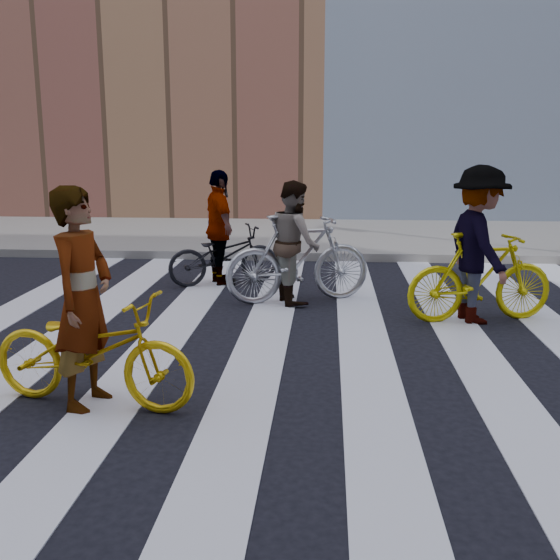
# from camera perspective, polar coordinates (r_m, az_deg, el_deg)

# --- Properties ---
(ground) EXTENTS (100.00, 100.00, 0.00)m
(ground) POSITION_cam_1_polar(r_m,az_deg,el_deg) (6.91, 2.88, -6.03)
(ground) COLOR black
(ground) RESTS_ON ground
(sidewalk_far) EXTENTS (100.00, 5.00, 0.15)m
(sidewalk_far) POSITION_cam_1_polar(r_m,az_deg,el_deg) (14.21, 3.61, 3.78)
(sidewalk_far) COLOR gray
(sidewalk_far) RESTS_ON ground
(zebra_crosswalk) EXTENTS (8.25, 10.00, 0.01)m
(zebra_crosswalk) POSITION_cam_1_polar(r_m,az_deg,el_deg) (6.91, 2.88, -5.98)
(zebra_crosswalk) COLOR silver
(zebra_crosswalk) RESTS_ON ground
(bike_yellow_left) EXTENTS (1.88, 0.96, 0.94)m
(bike_yellow_left) POSITION_cam_1_polar(r_m,az_deg,el_deg) (5.58, -16.04, -5.91)
(bike_yellow_left) COLOR gold
(bike_yellow_left) RESTS_ON ground
(bike_silver_mid) EXTENTS (2.05, 1.17, 1.19)m
(bike_silver_mid) POSITION_cam_1_polar(r_m,az_deg,el_deg) (8.73, 1.60, 1.88)
(bike_silver_mid) COLOR #ACAFB6
(bike_silver_mid) RESTS_ON ground
(bike_yellow_right) EXTENTS (1.87, 0.89, 1.09)m
(bike_yellow_right) POSITION_cam_1_polar(r_m,az_deg,el_deg) (8.16, 17.06, 0.23)
(bike_yellow_right) COLOR #CFC10B
(bike_yellow_right) RESTS_ON ground
(bike_dark_rear) EXTENTS (1.78, 1.24, 0.89)m
(bike_dark_rear) POSITION_cam_1_polar(r_m,az_deg,el_deg) (9.86, -4.94, 2.15)
(bike_dark_rear) COLOR black
(bike_dark_rear) RESTS_ON ground
(rider_left) EXTENTS (0.55, 0.73, 1.81)m
(rider_left) POSITION_cam_1_polar(r_m,az_deg,el_deg) (5.48, -16.80, -1.58)
(rider_left) COLOR slate
(rider_left) RESTS_ON ground
(rider_mid) EXTENTS (0.84, 0.95, 1.63)m
(rider_mid) POSITION_cam_1_polar(r_m,az_deg,el_deg) (8.70, 1.27, 3.32)
(rider_mid) COLOR slate
(rider_mid) RESTS_ON ground
(rider_right) EXTENTS (0.94, 1.33, 1.87)m
(rider_right) POSITION_cam_1_polar(r_m,az_deg,el_deg) (8.08, 16.89, 2.94)
(rider_right) COLOR slate
(rider_right) RESTS_ON ground
(rider_rear) EXTENTS (0.80, 1.09, 1.71)m
(rider_rear) POSITION_cam_1_polar(r_m,az_deg,el_deg) (9.80, -5.27, 4.54)
(rider_rear) COLOR slate
(rider_rear) RESTS_ON ground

